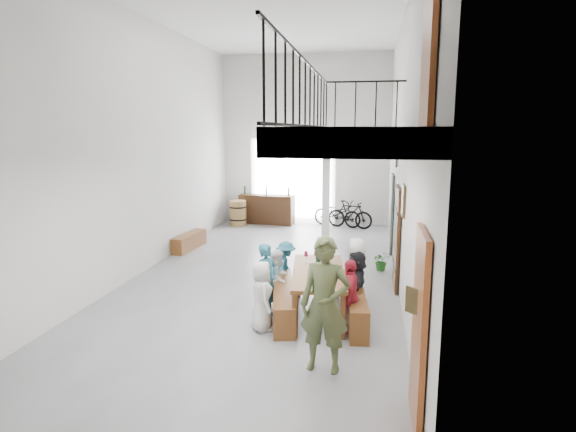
% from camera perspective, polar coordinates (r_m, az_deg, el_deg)
% --- Properties ---
extents(floor, '(12.00, 12.00, 0.00)m').
position_cam_1_polar(floor, '(10.48, -2.54, -7.01)').
color(floor, slate).
rests_on(floor, ground).
extents(room_walls, '(12.00, 12.00, 12.00)m').
position_cam_1_polar(room_walls, '(10.02, -2.71, 12.80)').
color(room_walls, silver).
rests_on(room_walls, ground).
extents(gateway_portal, '(2.80, 0.08, 2.80)m').
position_cam_1_polar(gateway_portal, '(16.01, 0.56, 4.12)').
color(gateway_portal, white).
rests_on(gateway_portal, ground).
extents(right_wall_decor, '(0.07, 8.28, 5.07)m').
position_cam_1_polar(right_wall_decor, '(8.04, 13.53, 0.19)').
color(right_wall_decor, brown).
rests_on(right_wall_decor, ground).
extents(balcony, '(1.52, 5.62, 4.00)m').
position_cam_1_polar(balcony, '(6.65, 8.36, 8.91)').
color(balcony, silver).
rests_on(balcony, ground).
extents(tasting_table, '(1.09, 2.16, 0.79)m').
position_cam_1_polar(tasting_table, '(8.07, 3.63, -7.06)').
color(tasting_table, brown).
rests_on(tasting_table, ground).
extents(bench_inner, '(0.76, 2.14, 0.49)m').
position_cam_1_polar(bench_inner, '(8.27, -0.58, -10.01)').
color(bench_inner, brown).
rests_on(bench_inner, ground).
extents(bench_wall, '(0.53, 2.23, 0.51)m').
position_cam_1_polar(bench_wall, '(8.22, 7.86, -10.16)').
color(bench_wall, brown).
rests_on(bench_wall, ground).
extents(tableware, '(0.61, 1.29, 0.35)m').
position_cam_1_polar(tableware, '(8.09, 3.70, -5.45)').
color(tableware, black).
rests_on(tableware, tasting_table).
extents(side_bench, '(0.45, 1.48, 0.41)m').
position_cam_1_polar(side_bench, '(12.91, -11.63, -2.96)').
color(side_bench, brown).
rests_on(side_bench, ground).
extents(oak_barrel, '(0.56, 0.56, 0.82)m').
position_cam_1_polar(oak_barrel, '(15.79, -5.95, 0.35)').
color(oak_barrel, olive).
rests_on(oak_barrel, ground).
extents(serving_counter, '(1.87, 0.73, 0.96)m').
position_cam_1_polar(serving_counter, '(16.00, -2.53, 0.79)').
color(serving_counter, '#3C2310').
rests_on(serving_counter, ground).
extents(counter_bottles, '(1.58, 0.22, 0.28)m').
position_cam_1_polar(counter_bottles, '(15.89, -2.58, 2.99)').
color(counter_bottles, black).
rests_on(counter_bottles, serving_counter).
extents(guest_left_a, '(0.55, 0.64, 1.11)m').
position_cam_1_polar(guest_left_a, '(7.58, -3.16, -9.43)').
color(guest_left_a, silver).
rests_on(guest_left_a, ground).
extents(guest_left_b, '(0.46, 0.54, 1.26)m').
position_cam_1_polar(guest_left_b, '(8.04, -2.47, -7.69)').
color(guest_left_b, '#236277').
rests_on(guest_left_b, ground).
extents(guest_left_c, '(0.53, 0.60, 1.03)m').
position_cam_1_polar(guest_left_c, '(8.54, -1.14, -7.39)').
color(guest_left_c, silver).
rests_on(guest_left_c, ground).
extents(guest_left_d, '(0.42, 0.69, 1.04)m').
position_cam_1_polar(guest_left_d, '(9.12, -0.24, -6.22)').
color(guest_left_d, '#236277').
rests_on(guest_left_d, ground).
extents(guest_right_a, '(0.30, 0.69, 1.16)m').
position_cam_1_polar(guest_right_a, '(7.56, 7.36, -9.36)').
color(guest_right_a, '#AC1D2E').
rests_on(guest_right_a, ground).
extents(guest_right_b, '(0.46, 1.06, 1.10)m').
position_cam_1_polar(guest_right_b, '(8.25, 8.12, -7.88)').
color(guest_right_b, black).
rests_on(guest_right_b, ground).
extents(guest_right_c, '(0.49, 0.66, 1.23)m').
position_cam_1_polar(guest_right_c, '(8.67, 8.14, -6.55)').
color(guest_right_c, silver).
rests_on(guest_right_c, ground).
extents(host_standing, '(0.69, 0.50, 1.78)m').
position_cam_1_polar(host_standing, '(6.28, 4.40, -10.44)').
color(host_standing, '#46502D').
rests_on(host_standing, ground).
extents(potted_plant, '(0.49, 0.46, 0.44)m').
position_cam_1_polar(potted_plant, '(10.94, 11.03, -5.25)').
color(potted_plant, '#174613').
rests_on(potted_plant, ground).
extents(bicycle_near, '(1.73, 1.10, 0.86)m').
position_cam_1_polar(bicycle_near, '(15.62, 5.86, 0.32)').
color(bicycle_near, black).
rests_on(bicycle_near, ground).
extents(bicycle_far, '(1.53, 0.79, 0.88)m').
position_cam_1_polar(bicycle_far, '(15.39, 7.36, 0.18)').
color(bicycle_far, black).
rests_on(bicycle_far, ground).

